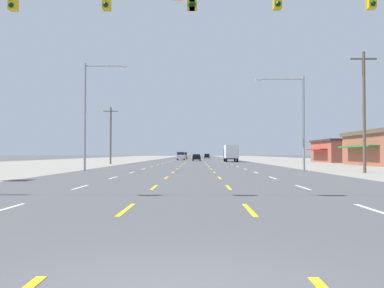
{
  "coord_description": "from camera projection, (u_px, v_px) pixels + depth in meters",
  "views": [
    {
      "loc": [
        0.26,
        -4.4,
        1.6
      ],
      "look_at": [
        -0.68,
        74.84,
        3.5
      ],
      "focal_mm": 37.51,
      "sensor_mm": 36.0,
      "label": 1
    }
  ],
  "objects": [
    {
      "name": "ground_plane",
      "position": [
        195.0,
        163.0,
        70.34
      ],
      "size": [
        572.0,
        572.0,
        0.0
      ],
      "primitive_type": "plane",
      "color": "#4C4C4F"
    },
    {
      "name": "lot_apron_left",
      "position": [
        55.0,
        163.0,
        70.63
      ],
      "size": [
        28.0,
        440.0,
        0.01
      ],
      "primitive_type": "cube",
      "color": "gray",
      "rests_on": "ground"
    },
    {
      "name": "lot_apron_right",
      "position": [
        337.0,
        163.0,
        70.05
      ],
      "size": [
        28.0,
        440.0,
        0.01
      ],
      "primitive_type": "cube",
      "color": "gray",
      "rests_on": "ground"
    },
    {
      "name": "lane_markings",
      "position": [
        196.0,
        159.0,
        108.82
      ],
      "size": [
        10.64,
        227.6,
        0.01
      ],
      "color": "white",
      "rests_on": "ground"
    },
    {
      "name": "signal_span_wire",
      "position": [
        191.0,
        48.0,
        15.53
      ],
      "size": [
        26.01,
        0.53,
        9.29
      ],
      "color": "brown",
      "rests_on": "ground"
    },
    {
      "name": "box_truck_far_right_nearest",
      "position": [
        231.0,
        152.0,
        77.2
      ],
      "size": [
        2.4,
        7.2,
        3.23
      ],
      "color": "navy",
      "rests_on": "ground"
    },
    {
      "name": "sedan_center_turn_near",
      "position": [
        197.0,
        157.0,
        87.73
      ],
      "size": [
        1.8,
        4.5,
        1.46
      ],
      "color": "black",
      "rests_on": "ground"
    },
    {
      "name": "suv_inner_left_mid",
      "position": [
        181.0,
        156.0,
        100.53
      ],
      "size": [
        1.98,
        4.9,
        1.98
      ],
      "color": "white",
      "rests_on": "ground"
    },
    {
      "name": "suv_inner_left_midfar",
      "position": [
        184.0,
        155.0,
        125.9
      ],
      "size": [
        1.98,
        4.9,
        1.98
      ],
      "color": "#B28C33",
      "rests_on": "ground"
    },
    {
      "name": "hatchback_inner_right_far",
      "position": [
        207.0,
        156.0,
        131.19
      ],
      "size": [
        1.72,
        3.9,
        1.54
      ],
      "color": "black",
      "rests_on": "ground"
    },
    {
      "name": "storefront_right_row_2",
      "position": [
        353.0,
        151.0,
        74.2
      ],
      "size": [
        13.92,
        12.77,
        4.18
      ],
      "color": "#A35642",
      "rests_on": "ground"
    },
    {
      "name": "streetlight_left_row_0",
      "position": [
        89.0,
        109.0,
        37.26
      ],
      "size": [
        4.08,
        0.26,
        10.04
      ],
      "color": "gray",
      "rests_on": "ground"
    },
    {
      "name": "streetlight_right_row_0",
      "position": [
        298.0,
        115.0,
        37.02
      ],
      "size": [
        4.51,
        0.26,
        8.77
      ],
      "color": "gray",
      "rests_on": "ground"
    },
    {
      "name": "utility_pole_right_row_0",
      "position": [
        364.0,
        110.0,
        33.25
      ],
      "size": [
        2.2,
        0.26,
        10.09
      ],
      "color": "brown",
      "rests_on": "ground"
    },
    {
      "name": "utility_pole_left_row_1",
      "position": [
        111.0,
        134.0,
        60.95
      ],
      "size": [
        2.2,
        0.26,
        8.65
      ],
      "color": "brown",
      "rests_on": "ground"
    }
  ]
}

